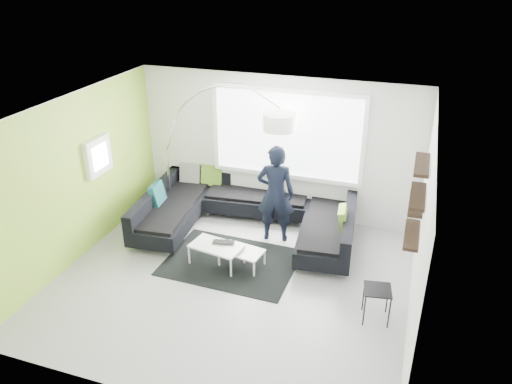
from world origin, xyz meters
TOP-DOWN VIEW (x-y plane):
  - ground at (0.00, 0.00)m, footprint 5.50×5.50m
  - room_shell at (0.04, 0.21)m, footprint 5.54×5.04m
  - sectional_sofa at (-0.26, 1.55)m, footprint 4.12×2.78m
  - rug at (-0.20, 0.49)m, footprint 2.23×1.65m
  - coffee_table at (-0.20, 0.41)m, footprint 1.20×0.82m
  - arc_lamp at (-2.00, 1.79)m, footprint 2.54×0.73m
  - side_table at (2.30, -0.20)m, footprint 0.44×0.44m
  - person at (0.28, 1.50)m, footprint 0.82×0.67m
  - laptop at (-0.32, 0.43)m, footprint 0.47×0.39m

SIDE VIEW (x-z plane):
  - ground at x=0.00m, z-range 0.00..0.00m
  - rug at x=-0.20m, z-range 0.00..0.01m
  - coffee_table at x=-0.20m, z-range 0.00..0.36m
  - side_table at x=2.30m, z-range 0.00..0.52m
  - sectional_sofa at x=-0.26m, z-range -0.05..0.79m
  - laptop at x=-0.32m, z-range 0.36..0.39m
  - person at x=0.28m, z-range 0.00..1.83m
  - arc_lamp at x=-2.00m, z-range 0.00..2.73m
  - room_shell at x=0.04m, z-range 0.40..3.22m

